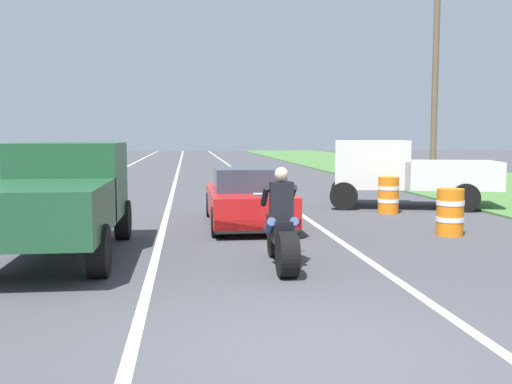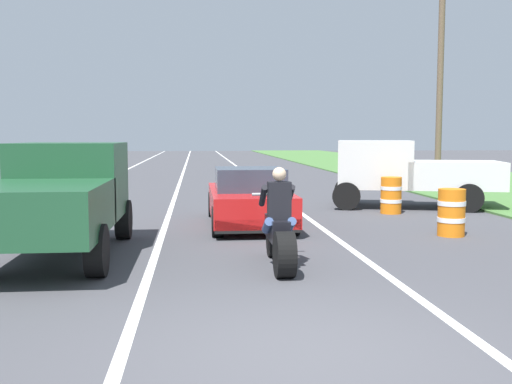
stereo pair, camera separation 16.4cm
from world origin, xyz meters
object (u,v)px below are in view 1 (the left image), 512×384
Objects in this scene: pickup_truck_left_lane_dark_green at (60,194)px; motorcycle_with_rider at (281,232)px; sports_car_red at (248,199)px; pickup_truck_right_shoulder_white at (403,170)px; construction_barrel_mid at (388,195)px; construction_barrel_nearest at (450,212)px.

motorcycle_with_rider is at bearing -20.14° from pickup_truck_left_lane_dark_green.
pickup_truck_right_shoulder_white is (4.94, 3.06, 0.48)m from sports_car_red.
pickup_truck_left_lane_dark_green is at bearing 159.86° from motorcycle_with_rider.
sports_car_red is 4.30× the size of construction_barrel_mid.
construction_barrel_nearest is at bearing -24.94° from sports_car_red.
construction_barrel_nearest is (7.72, 1.39, -0.60)m from pickup_truck_left_lane_dark_green.
sports_car_red is 0.84× the size of pickup_truck_right_shoulder_white.
motorcycle_with_rider is 4.89m from construction_barrel_nearest.
pickup_truck_left_lane_dark_green reaches higher than motorcycle_with_rider.
pickup_truck_right_shoulder_white reaches higher than sports_car_red.
sports_car_red is (-0.06, 4.64, 0.04)m from motorcycle_with_rider.
construction_barrel_mid is (4.05, 1.78, -0.13)m from sports_car_red.
construction_barrel_mid is at bearing 91.06° from construction_barrel_nearest.
pickup_truck_right_shoulder_white is (4.88, 7.71, 0.51)m from motorcycle_with_rider.
sports_car_red is at bearing 42.52° from pickup_truck_left_lane_dark_green.
pickup_truck_left_lane_dark_green is (-3.66, 1.34, 0.51)m from motorcycle_with_rider.
pickup_truck_left_lane_dark_green is (-3.60, -3.30, 0.48)m from sports_car_red.
pickup_truck_right_shoulder_white reaches higher than motorcycle_with_rider.
construction_barrel_mid is (7.65, 5.08, -0.60)m from pickup_truck_left_lane_dark_green.
motorcycle_with_rider is 0.51× the size of sports_car_red.
sports_car_red is 4.54m from construction_barrel_nearest.
construction_barrel_nearest is at bearing -88.94° from construction_barrel_mid.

